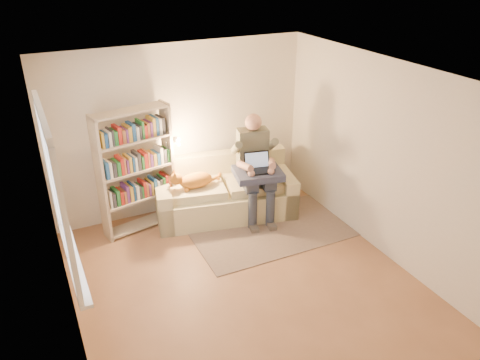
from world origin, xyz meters
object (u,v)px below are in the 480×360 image
person (255,162)px  cat (192,180)px  laptop (262,166)px  bookshelf (136,165)px  sofa (224,194)px

person → cat: bearing=178.6°
cat → laptop: 1.06m
bookshelf → person: bearing=-25.4°
sofa → person: bearing=-19.5°
laptop → bookshelf: (-1.73, 0.57, 0.12)m
sofa → bookshelf: (-1.29, 0.16, 0.69)m
sofa → laptop: size_ratio=5.20×
cat → laptop: bearing=-10.0°
person → cat: size_ratio=2.05×
sofa → laptop: bearing=-31.8°
laptop → cat: bearing=170.0°
cat → sofa: bearing=14.7°
bookshelf → laptop: bearing=-30.4°
person → laptop: (0.03, -0.17, 0.01)m
sofa → cat: 0.65m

